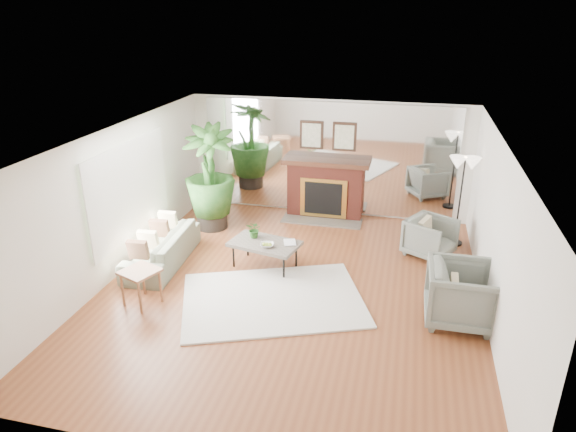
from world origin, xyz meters
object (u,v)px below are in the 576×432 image
(fireplace, at_px, (325,187))
(side_table, at_px, (140,276))
(coffee_table, at_px, (265,244))
(floor_lamp, at_px, (464,170))
(sofa, at_px, (162,248))
(potted_ficus, at_px, (210,175))
(armchair_back, at_px, (430,237))
(armchair_front, at_px, (462,294))

(fireplace, xyz_separation_m, side_table, (-2.13, -4.20, -0.18))
(coffee_table, bearing_deg, side_table, -133.20)
(coffee_table, relative_size, floor_lamp, 0.75)
(fireplace, height_order, sofa, fireplace)
(fireplace, xyz_separation_m, floor_lamp, (2.70, -0.82, 0.83))
(sofa, bearing_deg, potted_ficus, 166.58)
(armchair_back, bearing_deg, floor_lamp, -9.40)
(coffee_table, xyz_separation_m, side_table, (-1.51, -1.61, 0.05))
(sofa, relative_size, potted_ficus, 0.92)
(armchair_front, relative_size, side_table, 1.50)
(coffee_table, xyz_separation_m, armchair_front, (3.22, -0.97, 0.01))
(fireplace, distance_m, armchair_back, 2.65)
(fireplace, distance_m, potted_ficus, 2.50)
(fireplace, bearing_deg, coffee_table, -103.48)
(coffee_table, distance_m, side_table, 2.21)
(coffee_table, distance_m, potted_ficus, 2.22)
(armchair_front, bearing_deg, sofa, 81.72)
(armchair_back, bearing_deg, fireplace, 86.30)
(armchair_back, distance_m, side_table, 5.14)
(armchair_back, relative_size, armchair_front, 0.80)
(armchair_back, xyz_separation_m, side_table, (-4.34, -2.76, 0.12))
(side_table, bearing_deg, armchair_front, 7.72)
(fireplace, distance_m, coffee_table, 2.67)
(sofa, height_order, side_table, same)
(potted_ficus, relative_size, floor_lamp, 1.24)
(armchair_back, bearing_deg, armchair_front, -139.94)
(armchair_back, xyz_separation_m, floor_lamp, (0.50, 0.62, 1.13))
(sofa, bearing_deg, fireplace, 135.56)
(coffee_table, xyz_separation_m, sofa, (-1.83, -0.28, -0.15))
(coffee_table, relative_size, sofa, 0.66)
(coffee_table, height_order, armchair_front, armchair_front)
(sofa, distance_m, armchair_front, 5.10)
(fireplace, bearing_deg, sofa, -130.52)
(armchair_back, distance_m, potted_ficus, 4.45)
(side_table, bearing_deg, armchair_back, 32.46)
(armchair_back, bearing_deg, side_table, 151.90)
(armchair_back, distance_m, armchair_front, 2.15)
(sofa, bearing_deg, armchair_front, 78.32)
(floor_lamp, bearing_deg, coffee_table, -152.02)
(side_table, bearing_deg, coffee_table, 46.80)
(armchair_front, relative_size, potted_ficus, 0.46)
(sofa, xyz_separation_m, potted_ficus, (0.29, 1.71, 0.86))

